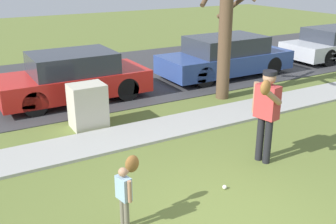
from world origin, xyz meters
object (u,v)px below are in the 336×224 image
(street_tree_near, at_px, (226,20))
(parked_wagon_blue, at_px, (225,57))
(baseball, at_px, (225,187))
(person_adult, at_px, (266,107))
(person_child, at_px, (126,184))
(utility_cabinet, at_px, (88,106))
(parked_hatchback_red, at_px, (73,77))

(street_tree_near, distance_m, parked_wagon_blue, 2.85)
(baseball, xyz_separation_m, parked_wagon_blue, (4.49, 5.87, 0.62))
(baseball, height_order, street_tree_near, street_tree_near)
(street_tree_near, bearing_deg, baseball, -126.72)
(person_adult, bearing_deg, person_child, -1.05)
(utility_cabinet, height_order, parked_hatchback_red, parked_hatchback_red)
(person_child, distance_m, parked_hatchback_red, 6.03)
(baseball, height_order, utility_cabinet, utility_cabinet)
(street_tree_near, bearing_deg, parked_wagon_blue, 51.12)
(street_tree_near, relative_size, parked_wagon_blue, 0.89)
(person_adult, relative_size, parked_hatchback_red, 0.44)
(person_child, height_order, parked_hatchback_red, parked_hatchback_red)
(person_child, distance_m, parked_wagon_blue, 8.67)
(parked_hatchback_red, bearing_deg, person_child, 79.57)
(person_child, relative_size, utility_cabinet, 0.99)
(baseball, distance_m, utility_cabinet, 3.96)
(person_child, xyz_separation_m, parked_wagon_blue, (6.30, 5.96, 0.00))
(parked_hatchback_red, height_order, parked_wagon_blue, same)
(person_child, distance_m, baseball, 1.91)
(baseball, distance_m, parked_wagon_blue, 7.42)
(utility_cabinet, relative_size, parked_wagon_blue, 0.23)
(baseball, relative_size, parked_wagon_blue, 0.02)
(utility_cabinet, distance_m, street_tree_near, 4.34)
(baseball, relative_size, street_tree_near, 0.02)
(street_tree_near, bearing_deg, utility_cabinet, -177.14)
(baseball, distance_m, parked_hatchback_red, 5.92)
(baseball, distance_m, street_tree_near, 5.41)
(utility_cabinet, height_order, street_tree_near, street_tree_near)
(person_adult, distance_m, utility_cabinet, 4.08)
(person_adult, height_order, parked_hatchback_red, person_adult)
(person_adult, xyz_separation_m, parked_wagon_blue, (3.27, 5.43, -0.44))
(baseball, bearing_deg, parked_hatchback_red, 96.97)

